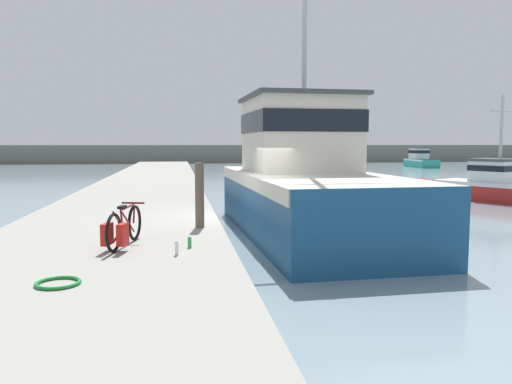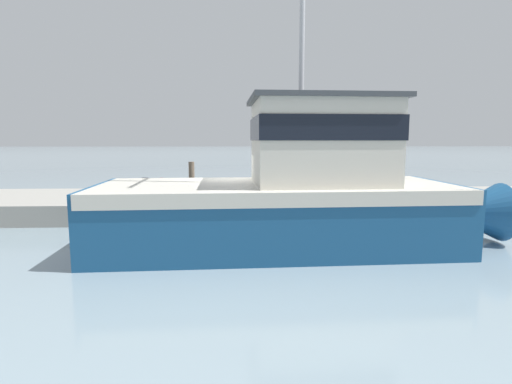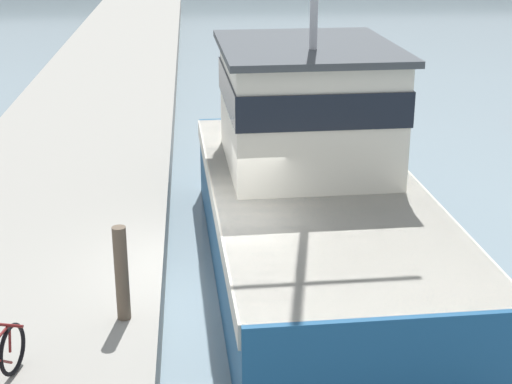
{
  "view_description": "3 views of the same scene",
  "coord_description": "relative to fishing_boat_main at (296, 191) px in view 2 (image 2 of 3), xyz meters",
  "views": [
    {
      "loc": [
        -1.82,
        -12.87,
        2.61
      ],
      "look_at": [
        -0.09,
        -1.74,
        1.52
      ],
      "focal_mm": 35.0,
      "sensor_mm": 36.0,
      "label": 1
    },
    {
      "loc": [
        12.67,
        -0.08,
        2.96
      ],
      "look_at": [
        0.52,
        0.46,
        1.36
      ],
      "focal_mm": 28.0,
      "sensor_mm": 36.0,
      "label": 2
    },
    {
      "loc": [
        -0.27,
        -12.04,
        6.48
      ],
      "look_at": [
        0.82,
        1.14,
        1.6
      ],
      "focal_mm": 55.0,
      "sensor_mm": 36.0,
      "label": 3
    }
  ],
  "objects": [
    {
      "name": "dock_pier",
      "position": [
        -5.18,
        -1.51,
        -1.19
      ],
      "size": [
        4.92,
        80.0,
        0.74
      ],
      "primitive_type": "cube",
      "color": "gray",
      "rests_on": "ground_plane"
    },
    {
      "name": "bicycle_touring",
      "position": [
        -4.72,
        -5.25,
        -0.47
      ],
      "size": [
        0.69,
        1.75,
        0.76
      ],
      "rotation": [
        0.0,
        0.0,
        -0.24
      ],
      "color": "black",
      "rests_on": "dock_pier"
    },
    {
      "name": "ground_plane",
      "position": [
        -1.87,
        -1.51,
        -1.56
      ],
      "size": [
        320.0,
        320.0,
        0.0
      ],
      "primitive_type": "plane",
      "color": "gray"
    },
    {
      "name": "mooring_post",
      "position": [
        -3.23,
        -3.23,
        -0.09
      ],
      "size": [
        0.2,
        0.2,
        1.45
      ],
      "primitive_type": "cylinder",
      "color": "brown",
      "rests_on": "dock_pier"
    },
    {
      "name": "water_bottle_on_curb",
      "position": [
        -3.51,
        -5.43,
        -0.72
      ],
      "size": [
        0.07,
        0.07,
        0.19
      ],
      "primitive_type": "cylinder",
      "color": "green",
      "rests_on": "dock_pier"
    },
    {
      "name": "fishing_boat_main",
      "position": [
        0.0,
        0.0,
        0.0
      ],
      "size": [
        4.1,
        11.46,
        10.97
      ],
      "rotation": [
        0.0,
        0.0,
        0.04
      ],
      "color": "navy",
      "rests_on": "ground_plane"
    },
    {
      "name": "hose_coil",
      "position": [
        -5.3,
        -7.55,
        -0.8
      ],
      "size": [
        0.6,
        0.6,
        0.05
      ],
      "primitive_type": "torus",
      "color": "#197A2D",
      "rests_on": "dock_pier"
    },
    {
      "name": "water_bottle_by_bike",
      "position": [
        -3.74,
        -5.99,
        -0.7
      ],
      "size": [
        0.06,
        0.06,
        0.24
      ],
      "primitive_type": "cylinder",
      "color": "silver",
      "rests_on": "dock_pier"
    }
  ]
}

